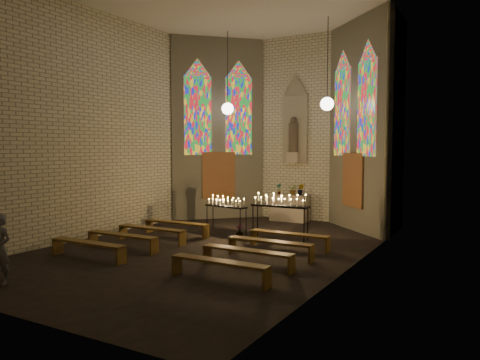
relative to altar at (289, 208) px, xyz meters
name	(u,v)px	position (x,y,z in m)	size (l,w,h in m)	color
floor	(210,248)	(0.00, -5.45, -0.50)	(12.00, 12.00, 0.00)	black
room	(265,119)	(0.00, -2.08, 3.22)	(8.22, 12.43, 7.00)	beige
altar	(289,208)	(0.00, 0.00, 0.00)	(1.40, 0.60, 1.00)	#B8A896
flower_vase_left	(279,189)	(-0.39, -0.10, 0.71)	(0.22, 0.15, 0.42)	#4C723F
flower_vase_center	(293,189)	(0.11, 0.09, 0.70)	(0.36, 0.31, 0.40)	#4C723F
flower_vase_right	(301,189)	(0.44, 0.02, 0.72)	(0.24, 0.19, 0.43)	#4C723F
aisle_flower_pot	(239,231)	(-0.01, -3.79, -0.30)	(0.23, 0.23, 0.40)	#4C723F
votive_stand_left	(226,204)	(-0.77, -3.33, 0.47)	(1.57, 0.63, 1.13)	black
votive_stand_right	(280,203)	(1.16, -3.36, 0.61)	(1.78, 0.49, 1.30)	black
pew_left_0	(176,224)	(-1.94, -4.43, -0.14)	(2.28, 0.33, 0.44)	brown
pew_right_0	(289,236)	(1.94, -4.43, -0.14)	(2.28, 0.33, 0.44)	brown
pew_left_1	(151,230)	(-1.94, -5.63, -0.14)	(2.28, 0.33, 0.44)	brown
pew_right_1	(270,244)	(1.94, -5.63, -0.14)	(2.28, 0.33, 0.44)	brown
pew_left_2	(122,237)	(-1.94, -6.83, -0.14)	(2.28, 0.33, 0.44)	brown
pew_right_2	(247,253)	(1.94, -6.83, -0.14)	(2.28, 0.33, 0.44)	brown
pew_left_3	(88,245)	(-1.94, -8.03, -0.14)	(2.28, 0.33, 0.44)	brown
pew_right_3	(219,264)	(1.94, -8.03, -0.14)	(2.28, 0.33, 0.44)	brown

